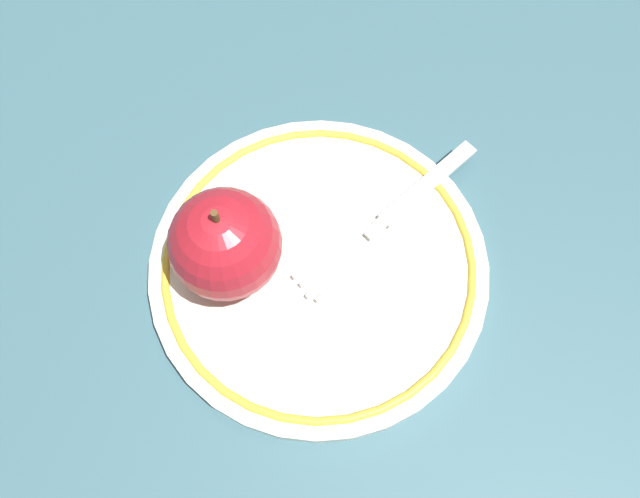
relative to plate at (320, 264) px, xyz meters
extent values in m
plane|color=#395E6A|center=(-0.02, 0.00, -0.01)|extent=(2.00, 2.00, 0.00)
cylinder|color=silver|center=(0.00, 0.00, 0.00)|extent=(0.24, 0.24, 0.01)
torus|color=gold|center=(0.00, 0.00, 0.01)|extent=(0.22, 0.22, 0.01)
sphere|color=#B01B27|center=(-0.06, -0.03, 0.05)|extent=(0.07, 0.07, 0.07)
cylinder|color=brown|center=(-0.06, -0.03, 0.09)|extent=(0.00, 0.00, 0.01)
cube|color=silver|center=(0.05, 0.09, 0.01)|extent=(0.05, 0.09, 0.00)
cube|color=silver|center=(0.03, 0.04, 0.01)|extent=(0.01, 0.02, 0.00)
cube|color=silver|center=(0.00, 0.01, 0.01)|extent=(0.03, 0.06, 0.00)
cube|color=silver|center=(0.01, 0.00, 0.01)|extent=(0.03, 0.06, 0.00)
cube|color=silver|center=(0.01, 0.00, 0.01)|extent=(0.03, 0.06, 0.00)
cube|color=silver|center=(0.02, 0.00, 0.01)|extent=(0.03, 0.06, 0.00)
camera|label=1|loc=(0.07, -0.15, 0.42)|focal=35.00mm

